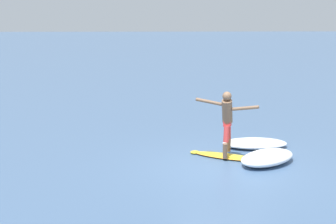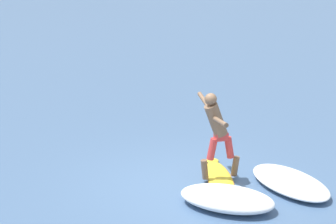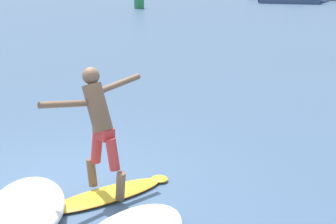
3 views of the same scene
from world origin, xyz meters
The scene contains 5 objects.
ground_plane centered at (0.00, 0.00, 0.00)m, with size 200.00×200.00×0.00m, color #476489.
surfboard centered at (0.80, -0.19, 0.04)m, with size 1.33×2.00×0.21m.
surfer centered at (0.69, -0.19, 1.18)m, with size 0.94×1.68×1.84m.
wave_foam_at_tail centered at (0.20, -1.22, 0.17)m, with size 1.91×2.04×0.34m.
wave_foam_at_nose centered at (1.80, -1.24, 0.12)m, with size 1.09×1.97×0.24m.
Camera 2 is at (-5.77, -8.73, 5.03)m, focal length 60.00 mm.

